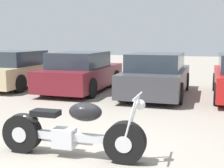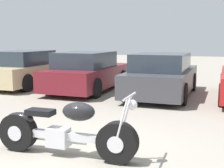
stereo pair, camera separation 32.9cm
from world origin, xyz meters
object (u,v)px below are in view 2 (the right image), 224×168
(parked_car_maroon, at_px, (88,72))
(parked_car_dark_grey, at_px, (162,76))
(parked_car_champagne, at_px, (27,69))
(motorcycle, at_px, (64,131))

(parked_car_maroon, xyz_separation_m, parked_car_dark_grey, (2.69, -0.15, 0.00))
(parked_car_dark_grey, bearing_deg, parked_car_champagne, 176.36)
(motorcycle, distance_m, parked_car_champagne, 7.86)
(parked_car_champagne, distance_m, parked_car_maroon, 2.70)
(parked_car_champagne, bearing_deg, parked_car_maroon, -4.12)
(parked_car_dark_grey, bearing_deg, parked_car_maroon, 176.84)
(parked_car_maroon, bearing_deg, parked_car_dark_grey, -3.16)
(motorcycle, xyz_separation_m, parked_car_champagne, (-4.97, 6.08, 0.24))
(parked_car_maroon, distance_m, parked_car_dark_grey, 2.70)
(motorcycle, bearing_deg, parked_car_champagne, 129.24)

